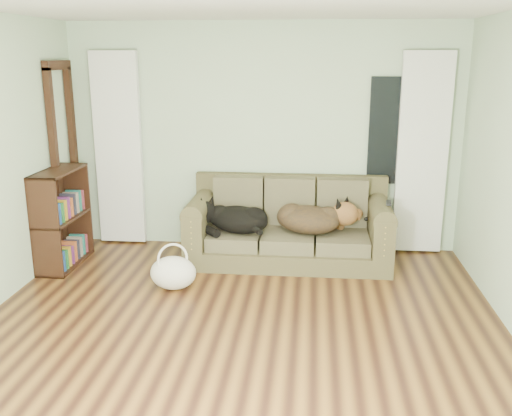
# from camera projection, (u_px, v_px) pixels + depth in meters

# --- Properties ---
(floor) EXTENTS (5.00, 5.00, 0.00)m
(floor) POSITION_uv_depth(u_px,v_px,m) (234.00, 345.00, 4.52)
(floor) COLOR black
(floor) RESTS_ON ground
(wall_back) EXTENTS (4.50, 0.04, 2.60)m
(wall_back) POSITION_uv_depth(u_px,v_px,m) (263.00, 138.00, 6.58)
(wall_back) COLOR #B1CEAA
(wall_back) RESTS_ON ground
(curtain_left) EXTENTS (0.55, 0.08, 2.25)m
(curtain_left) POSITION_uv_depth(u_px,v_px,m) (119.00, 149.00, 6.71)
(curtain_left) COLOR white
(curtain_left) RESTS_ON ground
(curtain_right) EXTENTS (0.55, 0.08, 2.25)m
(curtain_right) POSITION_uv_depth(u_px,v_px,m) (422.00, 154.00, 6.37)
(curtain_right) COLOR white
(curtain_right) RESTS_ON ground
(window_pane) EXTENTS (0.50, 0.03, 1.20)m
(window_pane) POSITION_uv_depth(u_px,v_px,m) (391.00, 131.00, 6.39)
(window_pane) COLOR black
(window_pane) RESTS_ON wall_back
(door_casing) EXTENTS (0.07, 0.60, 2.10)m
(door_casing) POSITION_uv_depth(u_px,v_px,m) (65.00, 163.00, 6.43)
(door_casing) COLOR black
(door_casing) RESTS_ON ground
(sofa) EXTENTS (2.20, 0.95, 0.90)m
(sofa) POSITION_uv_depth(u_px,v_px,m) (289.00, 222.00, 6.27)
(sofa) COLOR brown
(sofa) RESTS_ON floor
(dog_black_lab) EXTENTS (0.82, 0.72, 0.29)m
(dog_black_lab) POSITION_uv_depth(u_px,v_px,m) (235.00, 220.00, 6.23)
(dog_black_lab) COLOR black
(dog_black_lab) RESTS_ON sofa
(dog_shepherd) EXTENTS (0.88, 0.76, 0.33)m
(dog_shepherd) POSITION_uv_depth(u_px,v_px,m) (312.00, 220.00, 6.20)
(dog_shepherd) COLOR black
(dog_shepherd) RESTS_ON sofa
(tv_remote) EXTENTS (0.08, 0.20, 0.02)m
(tv_remote) POSITION_uv_depth(u_px,v_px,m) (389.00, 203.00, 5.96)
(tv_remote) COLOR black
(tv_remote) RESTS_ON sofa
(tote_bag) EXTENTS (0.52, 0.44, 0.33)m
(tote_bag) POSITION_uv_depth(u_px,v_px,m) (173.00, 273.00, 5.57)
(tote_bag) COLOR silver
(tote_bag) RESTS_ON floor
(bookshelf) EXTENTS (0.34, 0.85, 1.06)m
(bookshelf) POSITION_uv_depth(u_px,v_px,m) (62.00, 221.00, 6.14)
(bookshelf) COLOR black
(bookshelf) RESTS_ON floor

